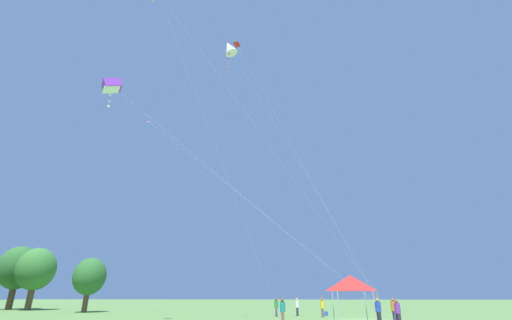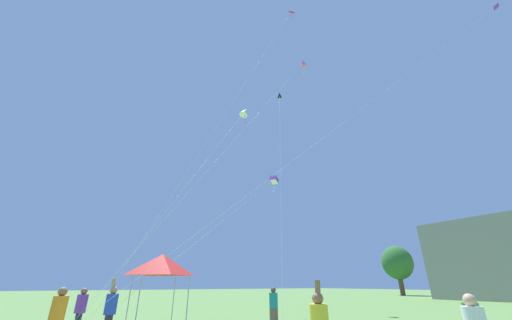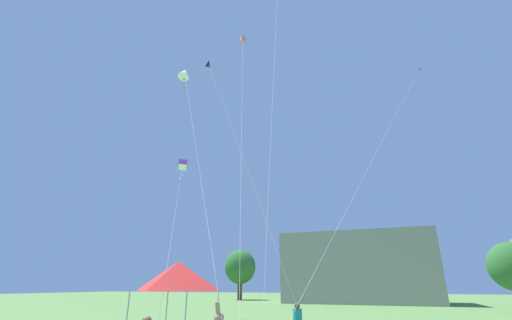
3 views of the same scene
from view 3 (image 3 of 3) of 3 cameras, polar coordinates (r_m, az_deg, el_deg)
name	(u,v)px [view 3 (image 3 of 3)]	position (r m, az deg, el deg)	size (l,w,h in m)	color
distant_building	(359,268)	(57.33, 16.79, -16.85)	(21.63, 12.30, 9.96)	gray
tree_far_left	(240,267)	(66.57, -2.66, -17.39)	(5.80, 5.22, 8.76)	brown
festival_tent	(178,276)	(14.00, -12.94, -18.32)	(2.60, 2.60, 3.39)	#B7B7BC
kite_pink_diamond_0	(243,38)	(38.37, -2.24, 19.71)	(9.00, 20.17, 27.72)	silver
kite_black_diamond_1	(208,64)	(36.26, -7.95, 15.56)	(11.69, 9.44, 24.13)	silver
kite_purple_delta_2	(418,72)	(37.76, 25.37, 13.05)	(8.50, 26.21, 23.25)	silver
kite_purple_box_3	(183,165)	(33.15, -12.13, -0.80)	(11.89, 18.40, 13.73)	silver
kite_white_diamond_5	(185,74)	(29.12, -11.81, 13.92)	(11.06, 13.05, 19.35)	silver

